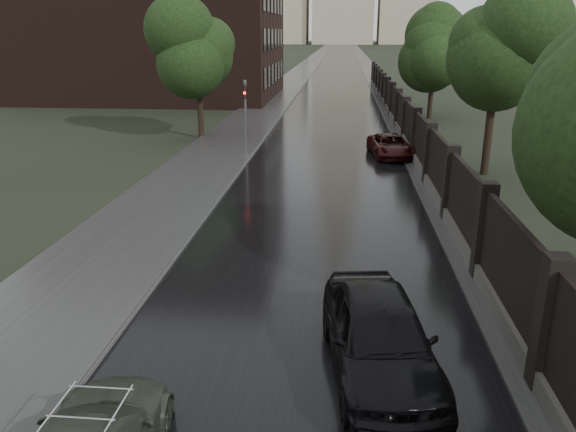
{
  "coord_description": "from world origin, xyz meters",
  "views": [
    {
      "loc": [
        0.74,
        -4.43,
        6.41
      ],
      "look_at": [
        -0.66,
        10.36,
        1.5
      ],
      "focal_mm": 35.0,
      "sensor_mm": 36.0,
      "label": 1
    }
  ],
  "objects_px": {
    "traffic_light": "(246,111)",
    "tree_right_c": "(434,52)",
    "tree_right_b": "(496,66)",
    "car_right_far": "(391,146)",
    "car_right_near": "(380,336)",
    "tree_left_far": "(197,51)"
  },
  "relations": [
    {
      "from": "car_right_near",
      "to": "traffic_light",
      "type": "bearing_deg",
      "value": 98.78
    },
    {
      "from": "car_right_far",
      "to": "traffic_light",
      "type": "bearing_deg",
      "value": 176.06
    },
    {
      "from": "tree_right_b",
      "to": "traffic_light",
      "type": "bearing_deg",
      "value": 165.76
    },
    {
      "from": "tree_left_far",
      "to": "tree_right_b",
      "type": "height_order",
      "value": "tree_left_far"
    },
    {
      "from": "traffic_light",
      "to": "car_right_near",
      "type": "bearing_deg",
      "value": -73.35
    },
    {
      "from": "tree_right_c",
      "to": "traffic_light",
      "type": "distance_m",
      "value": 19.26
    },
    {
      "from": "tree_right_b",
      "to": "traffic_light",
      "type": "xyz_separation_m",
      "value": [
        -11.8,
        2.99,
        -2.55
      ]
    },
    {
      "from": "tree_right_b",
      "to": "tree_right_c",
      "type": "distance_m",
      "value": 18.0
    },
    {
      "from": "tree_right_b",
      "to": "car_right_far",
      "type": "distance_m",
      "value": 6.94
    },
    {
      "from": "tree_right_b",
      "to": "tree_right_c",
      "type": "height_order",
      "value": "same"
    },
    {
      "from": "tree_right_b",
      "to": "tree_right_c",
      "type": "relative_size",
      "value": 1.0
    },
    {
      "from": "tree_right_c",
      "to": "tree_left_far",
      "type": "bearing_deg",
      "value": -147.17
    },
    {
      "from": "car_right_far",
      "to": "tree_right_c",
      "type": "bearing_deg",
      "value": 66.32
    },
    {
      "from": "tree_right_b",
      "to": "traffic_light",
      "type": "height_order",
      "value": "tree_right_b"
    },
    {
      "from": "tree_left_far",
      "to": "traffic_light",
      "type": "relative_size",
      "value": 1.85
    },
    {
      "from": "car_right_far",
      "to": "tree_right_b",
      "type": "bearing_deg",
      "value": -48.54
    },
    {
      "from": "traffic_light",
      "to": "car_right_near",
      "type": "relative_size",
      "value": 0.84
    },
    {
      "from": "tree_right_c",
      "to": "traffic_light",
      "type": "height_order",
      "value": "tree_right_c"
    },
    {
      "from": "tree_right_c",
      "to": "car_right_far",
      "type": "bearing_deg",
      "value": -105.81
    },
    {
      "from": "tree_left_far",
      "to": "tree_right_b",
      "type": "xyz_separation_m",
      "value": [
        15.5,
        -8.0,
        -0.29
      ]
    },
    {
      "from": "tree_right_b",
      "to": "traffic_light",
      "type": "distance_m",
      "value": 12.44
    },
    {
      "from": "traffic_light",
      "to": "tree_right_c",
      "type": "bearing_deg",
      "value": 51.82
    }
  ]
}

